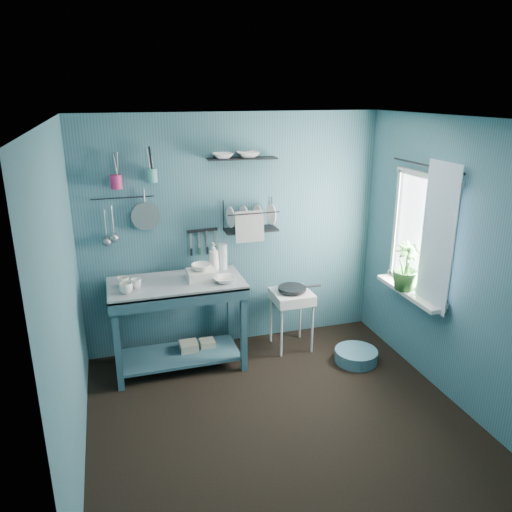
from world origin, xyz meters
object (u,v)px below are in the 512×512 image
object	(u,v)px
water_bottle	(223,256)
utensil_cup_teal	(152,175)
work_counter	(178,325)
frying_pan	(292,288)
hotplate_stand	(291,320)
utensil_cup_magenta	(116,182)
storage_tin_small	(207,349)
wash_tub	(202,275)
dish_rack	(251,216)
floor_basin	(356,356)
soap_bottle	(214,257)
colander	(146,216)
potted_plant	(406,267)
mug_left	(126,288)
mug_right	(123,282)
mug_mid	(136,283)
storage_tin_large	(189,352)

from	to	relation	value
water_bottle	utensil_cup_teal	bearing A→B (deg)	172.04
work_counter	frying_pan	distance (m)	1.25
work_counter	water_bottle	world-z (taller)	water_bottle
hotplate_stand	utensil_cup_magenta	bearing A→B (deg)	166.96
water_bottle	storage_tin_small	size ratio (longest dim) A/B	1.40
wash_tub	dish_rack	xyz separation A→B (m)	(0.59, 0.28, 0.49)
floor_basin	storage_tin_small	bearing A→B (deg)	159.99
work_counter	wash_tub	xyz separation A→B (m)	(0.25, -0.02, 0.51)
soap_bottle	colander	bearing A→B (deg)	167.50
wash_tub	frying_pan	world-z (taller)	wash_tub
water_bottle	colander	distance (m)	0.88
storage_tin_small	hotplate_stand	bearing A→B (deg)	-2.13
colander	potted_plant	xyz separation A→B (m)	(2.38, -0.95, -0.45)
mug_left	potted_plant	distance (m)	2.68
hotplate_stand	frying_pan	xyz separation A→B (m)	(0.00, 0.00, 0.36)
dish_rack	floor_basin	size ratio (longest dim) A/B	1.24
dish_rack	colander	distance (m)	1.06
colander	soap_bottle	bearing A→B (deg)	-12.50
mug_right	work_counter	bearing A→B (deg)	0.00
mug_left	wash_tub	distance (m)	0.74
mug_right	dish_rack	world-z (taller)	dish_rack
wash_tub	mug_right	bearing A→B (deg)	178.47
storage_tin_small	utensil_cup_magenta	bearing A→B (deg)	163.31
mug_mid	hotplate_stand	size ratio (longest dim) A/B	0.15
utensil_cup_teal	soap_bottle	bearing A→B (deg)	-11.32
storage_tin_large	storage_tin_small	xyz separation A→B (m)	(0.20, 0.03, -0.01)
hotplate_stand	storage_tin_large	size ratio (longest dim) A/B	2.97
soap_bottle	storage_tin_large	size ratio (longest dim) A/B	1.36
soap_bottle	utensil_cup_magenta	xyz separation A→B (m)	(-0.90, 0.11, 0.80)
water_bottle	mug_right	bearing A→B (deg)	-167.83
wash_tub	potted_plant	bearing A→B (deg)	-17.20
soap_bottle	potted_plant	size ratio (longest dim) A/B	0.63
water_bottle	potted_plant	size ratio (longest dim) A/B	0.59
dish_rack	storage_tin_small	bearing A→B (deg)	-154.34
hotplate_stand	utensil_cup_magenta	world-z (taller)	utensil_cup_magenta
storage_tin_small	potted_plant	bearing A→B (deg)	-20.40
hotplate_stand	utensil_cup_teal	world-z (taller)	utensil_cup_teal
frying_pan	mug_left	bearing A→B (deg)	-173.15
colander	storage_tin_large	distance (m)	1.47
storage_tin_large	dish_rack	bearing A→B (deg)	16.07
storage_tin_small	soap_bottle	bearing A→B (deg)	45.00
utensil_cup_teal	storage_tin_large	xyz separation A→B (m)	(0.24, -0.26, -1.81)
wash_tub	storage_tin_small	size ratio (longest dim) A/B	1.40
colander	floor_basin	world-z (taller)	colander
dish_rack	hotplate_stand	bearing A→B (deg)	-22.10
mug_mid	utensil_cup_teal	xyz separation A→B (m)	(0.24, 0.37, 0.95)
utensil_cup_magenta	storage_tin_small	bearing A→B (deg)	-16.69
potted_plant	work_counter	bearing A→B (deg)	164.20
mug_mid	colander	bearing A→B (deg)	68.66
utensil_cup_magenta	storage_tin_small	xyz separation A→B (m)	(0.78, -0.23, -1.77)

